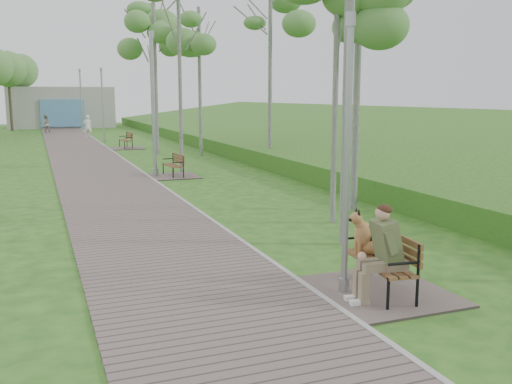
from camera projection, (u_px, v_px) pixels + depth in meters
ground at (270, 262)px, 11.00m from camera, size 120.00×120.00×0.00m
walkway at (84, 156)px, 30.14m from camera, size 3.50×67.00×0.04m
kerb at (117, 155)px, 30.76m from camera, size 0.10×67.00×0.05m
embankment at (328, 150)px, 33.66m from camera, size 14.00×70.00×1.60m
building_north at (61, 107)px, 56.99m from camera, size 10.00×5.20×4.00m
bench_main at (377, 264)px, 9.13m from camera, size 2.05×2.28×1.79m
bench_second at (173, 171)px, 22.54m from camera, size 1.80×2.00×1.11m
bench_third at (126, 145)px, 34.52m from camera, size 1.96×2.18×1.20m
lamp_post_near at (347, 167)px, 8.92m from camera, size 0.17×0.17×4.41m
lamp_post_second at (154, 110)px, 22.22m from camera, size 0.22×0.22×5.61m
lamp_post_third at (103, 108)px, 38.96m from camera, size 0.19×0.19×5.03m
lamp_post_far at (81, 102)px, 52.97m from camera, size 0.22×0.22×5.60m
pedestrian_near at (88, 126)px, 43.52m from camera, size 0.62×0.41×1.70m
pedestrian_far at (46, 124)px, 48.10m from camera, size 0.91×0.79×1.59m
birch_near_a at (337, 7)px, 13.52m from camera, size 2.21×2.21×6.68m
birch_mid_a at (179, 12)px, 22.91m from camera, size 2.22×2.22×8.26m
birch_mid_b at (270, 13)px, 24.57m from camera, size 2.47×2.47×8.52m
birch_mid_c at (153, 5)px, 29.95m from camera, size 2.74×2.74×10.02m
birch_far_a at (199, 35)px, 29.58m from camera, size 2.58×2.58×7.99m
birch_far_b at (151, 31)px, 33.08m from camera, size 2.98×2.98×8.75m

